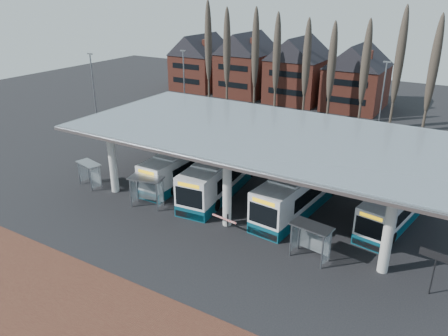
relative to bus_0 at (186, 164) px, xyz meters
The scene contains 16 objects.
ground 11.74m from the bus_0, 45.83° to the right, with size 140.00×140.00×0.00m, color black.
station_canopy 9.12m from the bus_0, ahead, with size 32.00×16.00×6.34m.
poplar_row 26.94m from the bus_0, 71.78° to the left, with size 45.10×1.10×14.50m.
townhouse_row 36.72m from the bus_0, 102.09° to the left, with size 36.80×10.30×12.25m.
lamp_post_a 17.28m from the bus_0, 125.92° to the left, with size 0.80×0.16×10.17m.
lamp_post_b 22.92m from the bus_0, 51.36° to the left, with size 0.80×0.16×10.17m.
lamp_post_d 19.14m from the bus_0, 162.47° to the left, with size 0.80×0.16×10.17m.
bus_0 is the anchor object (origin of this frame).
bus_1 4.48m from the bus_0, ahead, with size 4.07×13.21×3.61m.
bus_2 12.05m from the bus_0, ahead, with size 3.94×13.03×3.57m.
bus_3 19.59m from the bus_0, ahead, with size 4.25×11.43×3.11m.
shelter_0 9.06m from the bus_0, 137.57° to the right, with size 2.76×1.82×2.36m.
shelter_1 6.55m from the bus_0, 84.69° to the right, with size 3.13×2.02×2.68m.
shelter_2 16.88m from the bus_0, 23.88° to the right, with size 2.99×1.81×2.61m.
info_sign_0 24.11m from the bus_0, 16.32° to the right, with size 2.00×0.45×3.00m.
barrier 10.68m from the bus_0, 38.25° to the right, with size 2.31×0.78×1.16m.
Camera 1 is at (15.42, -23.68, 17.46)m, focal length 35.00 mm.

